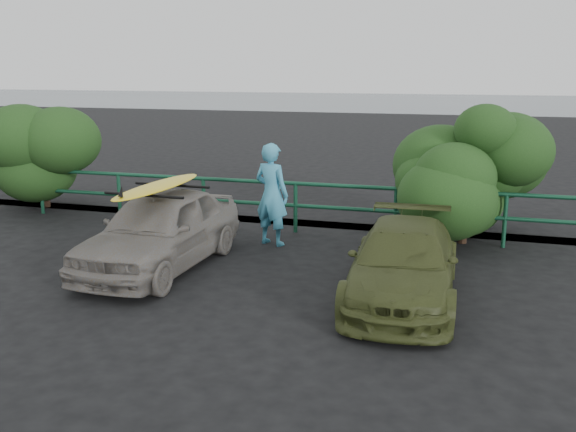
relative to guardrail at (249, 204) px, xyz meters
name	(u,v)px	position (x,y,z in m)	size (l,w,h in m)	color
ground	(122,316)	(0.00, -5.00, -0.52)	(80.00, 80.00, 0.00)	black
ocean	(435,101)	(0.00, 55.00, -0.52)	(200.00, 200.00, 0.00)	#515C63
guardrail	(249,204)	(0.00, 0.00, 0.00)	(14.00, 0.08, 1.04)	#13442C
shrub_left	(58,164)	(-4.80, 0.40, 0.56)	(3.20, 2.40, 2.16)	#214519
shrub_right	(507,177)	(5.00, 0.50, 0.71)	(3.20, 2.40, 2.47)	#214519
sedan	(160,230)	(-0.50, -2.90, 0.12)	(1.52, 3.78, 1.29)	slate
olive_vehicle	(403,263)	(3.52, -3.25, 0.01)	(1.49, 3.67, 1.07)	#404820
man	(272,194)	(0.82, -1.01, 0.44)	(0.70, 0.46, 1.92)	#409DC1
roof_rack	(158,190)	(-0.50, -2.90, 0.79)	(1.38, 0.97, 0.05)	black
surfboard	(158,186)	(-0.50, -2.90, 0.85)	(0.54, 2.60, 0.08)	yellow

